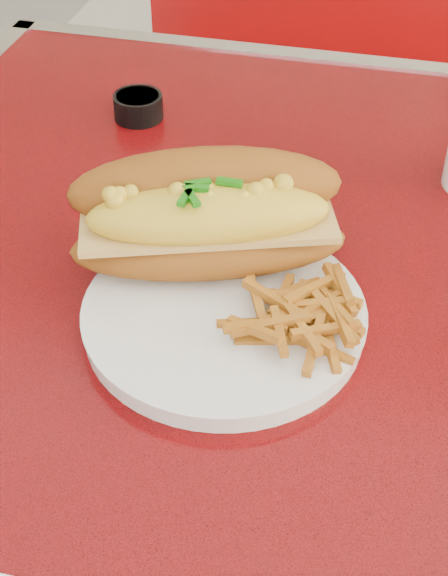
% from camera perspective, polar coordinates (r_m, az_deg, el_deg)
% --- Properties ---
extents(diner_table, '(1.23, 0.83, 0.77)m').
position_cam_1_polar(diner_table, '(0.87, 13.39, -6.35)').
color(diner_table, red).
rests_on(diner_table, ground).
extents(booth_bench_far, '(1.20, 0.51, 0.90)m').
position_cam_1_polar(booth_bench_far, '(1.71, 13.43, 6.03)').
color(booth_bench_far, '#95090B').
rests_on(booth_bench_far, ground).
extents(dinner_plate, '(0.28, 0.28, 0.02)m').
position_cam_1_polar(dinner_plate, '(0.67, 0.00, -1.96)').
color(dinner_plate, white).
rests_on(dinner_plate, diner_table).
extents(mac_hoagie, '(0.26, 0.19, 0.11)m').
position_cam_1_polar(mac_hoagie, '(0.69, -1.18, 5.17)').
color(mac_hoagie, '#935317').
rests_on(mac_hoagie, dinner_plate).
extents(fries_pile, '(0.10, 0.09, 0.03)m').
position_cam_1_polar(fries_pile, '(0.65, 5.01, -1.55)').
color(fries_pile, orange).
rests_on(fries_pile, dinner_plate).
extents(fork, '(0.09, 0.14, 0.00)m').
position_cam_1_polar(fork, '(0.69, 4.29, 0.33)').
color(fork, silver).
rests_on(fork, dinner_plate).
extents(sauce_cup_left, '(0.06, 0.06, 0.03)m').
position_cam_1_polar(sauce_cup_left, '(0.96, -6.13, 12.79)').
color(sauce_cup_left, black).
rests_on(sauce_cup_left, diner_table).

